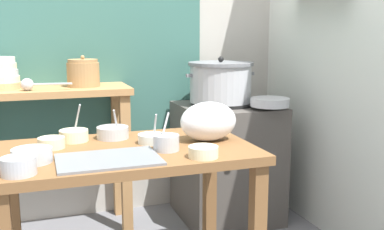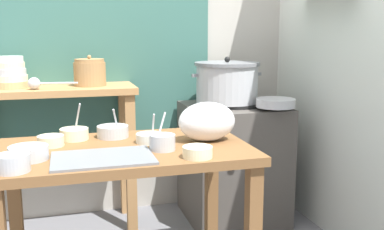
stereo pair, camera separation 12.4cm
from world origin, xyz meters
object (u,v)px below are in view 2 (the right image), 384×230
object	(u,v)px
bowl_stack_enamel	(10,74)
plastic_bag	(207,122)
prep_table	(125,171)
prep_bowl_4	(197,151)
prep_bowl_3	(51,140)
stove_block	(233,162)
serving_tray	(103,158)
prep_bowl_5	(28,152)
prep_bowl_1	(162,142)
prep_bowl_7	(13,162)
prep_bowl_0	(74,133)
wide_pan	(276,103)
back_shelf_table	(56,123)
clay_pot	(90,73)
prep_bowl_2	(113,131)
steamer_pot	(227,82)
prep_bowl_6	(150,137)
ladle	(36,83)

from	to	relation	value
bowl_stack_enamel	plastic_bag	xyz separation A→B (m)	(0.93, -0.86, -0.17)
prep_table	prep_bowl_4	world-z (taller)	prep_bowl_4
prep_bowl_3	prep_bowl_4	bearing A→B (deg)	-31.83
stove_block	serving_tray	size ratio (longest dim) A/B	1.95
stove_block	prep_bowl_5	size ratio (longest dim) A/B	5.06
prep_bowl_1	prep_bowl_7	bearing A→B (deg)	-165.50
prep_bowl_1	bowl_stack_enamel	bearing A→B (deg)	125.90
prep_bowl_0	wide_pan	bearing A→B (deg)	13.05
serving_tray	prep_bowl_5	distance (m)	0.29
serving_tray	prep_bowl_7	size ratio (longest dim) A/B	3.25
back_shelf_table	prep_bowl_3	xyz separation A→B (m)	(-0.01, -0.75, 0.07)
prep_bowl_3	clay_pot	bearing A→B (deg)	73.53
prep_bowl_2	steamer_pot	bearing A→B (deg)	34.48
prep_bowl_5	prep_bowl_6	bearing A→B (deg)	16.18
steamer_pot	clay_pot	bearing A→B (deg)	172.60
prep_table	prep_bowl_1	xyz separation A→B (m)	(0.15, -0.09, 0.15)
bowl_stack_enamel	serving_tray	distance (m)	1.15
plastic_bag	prep_bowl_6	bearing A→B (deg)	171.21
prep_table	ladle	distance (m)	0.91
stove_block	prep_bowl_3	distance (m)	1.32
steamer_pot	prep_bowl_0	distance (m)	1.11
wide_pan	bowl_stack_enamel	bearing A→B (deg)	165.72
serving_tray	prep_bowl_7	world-z (taller)	prep_bowl_7
steamer_pot	prep_bowl_2	bearing A→B (deg)	-145.52
steamer_pot	wide_pan	distance (m)	0.35
prep_bowl_2	prep_bowl_6	xyz separation A→B (m)	(0.15, -0.15, -0.01)
serving_tray	prep_bowl_3	distance (m)	0.35
bowl_stack_enamel	prep_bowl_7	xyz separation A→B (m)	(0.11, -1.11, -0.23)
back_shelf_table	prep_bowl_4	size ratio (longest dim) A/B	7.90
wide_pan	prep_bowl_3	world-z (taller)	wide_pan
clay_pot	wide_pan	world-z (taller)	clay_pot
bowl_stack_enamel	serving_tray	world-z (taller)	bowl_stack_enamel
prep_bowl_1	prep_bowl_4	world-z (taller)	prep_bowl_1
serving_tray	prep_bowl_2	distance (m)	0.39
stove_block	plastic_bag	distance (m)	0.93
prep_bowl_7	wide_pan	bearing A→B (deg)	27.41
ladle	prep_bowl_5	size ratio (longest dim) A/B	1.79
prep_bowl_2	prep_bowl_4	distance (m)	0.54
prep_table	prep_bowl_5	distance (m)	0.43
wide_pan	prep_bowl_6	bearing A→B (deg)	-153.05
prep_bowl_1	prep_bowl_2	xyz separation A→B (m)	(-0.18, 0.30, -0.01)
prep_table	prep_bowl_1	world-z (taller)	prep_bowl_1
wide_pan	prep_bowl_1	size ratio (longest dim) A/B	1.47
prep_bowl_0	prep_bowl_2	distance (m)	0.18
prep_table	stove_block	size ratio (longest dim) A/B	1.41
prep_bowl_4	serving_tray	bearing A→B (deg)	167.92
clay_pot	prep_bowl_1	distance (m)	1.00
plastic_bag	prep_bowl_3	size ratio (longest dim) A/B	2.33
prep_table	prep_bowl_5	xyz separation A→B (m)	(-0.39, -0.10, 0.14)
back_shelf_table	steamer_pot	distance (m)	1.09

